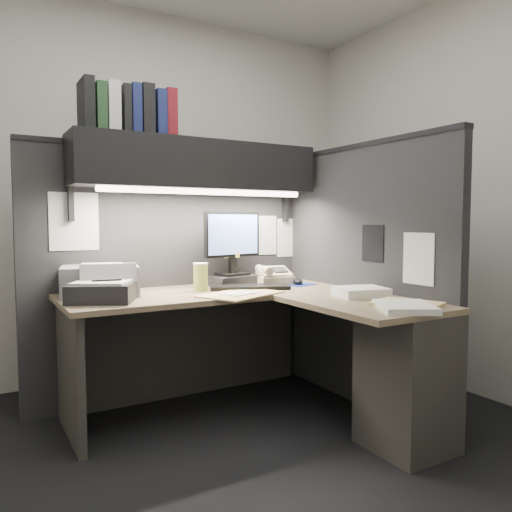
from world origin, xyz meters
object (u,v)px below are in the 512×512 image
object	(u,v)px
monitor	(232,256)
keyboard	(250,287)
notebook_stack	(102,293)
overhead_shelf	(198,166)
coffee_cup	(201,278)
printer	(100,280)
desk	(306,352)
telephone	(273,277)

from	to	relation	value
monitor	keyboard	xyz separation A→B (m)	(0.00, -0.23, -0.18)
monitor	notebook_stack	size ratio (longest dim) A/B	1.50
monitor	overhead_shelf	bearing A→B (deg)	164.76
overhead_shelf	monitor	size ratio (longest dim) A/B	3.22
overhead_shelf	coffee_cup	size ratio (longest dim) A/B	9.68
printer	desk	bearing A→B (deg)	-26.20
desk	printer	size ratio (longest dim) A/B	4.06
telephone	notebook_stack	size ratio (longest dim) A/B	0.74
monitor	keyboard	size ratio (longest dim) A/B	0.99
keyboard	coffee_cup	size ratio (longest dim) A/B	3.05
monitor	keyboard	distance (m)	0.29
printer	coffee_cup	bearing A→B (deg)	-2.99
monitor	printer	xyz separation A→B (m)	(-0.86, 0.00, -0.11)
overhead_shelf	printer	bearing A→B (deg)	-178.89
keyboard	telephone	distance (m)	0.30
telephone	notebook_stack	distance (m)	1.18
monitor	telephone	world-z (taller)	monitor
monitor	telephone	distance (m)	0.31
telephone	printer	distance (m)	1.12
telephone	coffee_cup	distance (m)	0.56
desk	coffee_cup	bearing A→B (deg)	121.72
overhead_shelf	coffee_cup	bearing A→B (deg)	-109.69
keyboard	printer	xyz separation A→B (m)	(-0.86, 0.23, 0.07)
overhead_shelf	keyboard	world-z (taller)	overhead_shelf
telephone	printer	bearing A→B (deg)	-173.24
coffee_cup	printer	world-z (taller)	printer
overhead_shelf	notebook_stack	distance (m)	1.02
keyboard	telephone	size ratio (longest dim) A/B	2.07
overhead_shelf	telephone	bearing A→B (deg)	-11.58
monitor	keyboard	world-z (taller)	monitor
desk	notebook_stack	size ratio (longest dim) A/B	5.30
telephone	coffee_cup	xyz separation A→B (m)	(-0.56, -0.07, 0.03)
coffee_cup	notebook_stack	xyz separation A→B (m)	(-0.61, -0.11, -0.03)
desk	keyboard	xyz separation A→B (m)	(-0.06, 0.51, 0.30)
monitor	telephone	bearing A→B (deg)	-31.17
keyboard	telephone	bearing A→B (deg)	49.96
keyboard	monitor	bearing A→B (deg)	112.15
desk	telephone	size ratio (longest dim) A/B	7.21
coffee_cup	notebook_stack	size ratio (longest dim) A/B	0.50
keyboard	printer	world-z (taller)	printer
desk	printer	distance (m)	1.24
printer	notebook_stack	distance (m)	0.27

